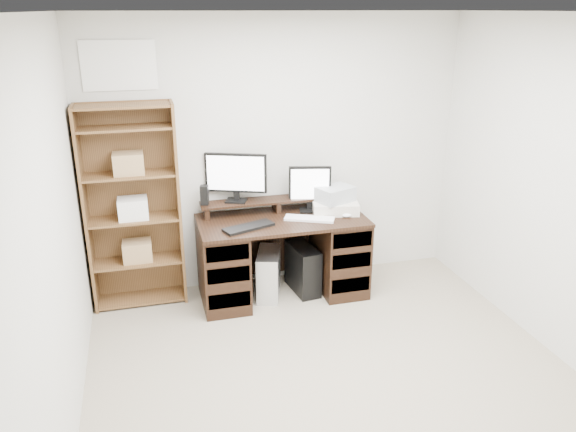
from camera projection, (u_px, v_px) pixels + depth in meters
name	position (u px, v px, depth m)	size (l,w,h in m)	color
room	(356.00, 233.00, 3.37)	(3.54, 4.04, 2.54)	gray
desk	(282.00, 255.00, 5.15)	(1.50, 0.70, 0.75)	black
riser_shelf	(276.00, 201.00, 5.18)	(1.40, 0.22, 0.12)	black
monitor_wide	(236.00, 175.00, 5.02)	(0.53, 0.24, 0.44)	black
monitor_small	(310.00, 187.00, 5.14)	(0.38, 0.18, 0.42)	black
speaker	(204.00, 195.00, 4.99)	(0.07, 0.07, 0.18)	black
keyboard_black	(249.00, 227.00, 4.79)	(0.45, 0.15, 0.02)	black
keyboard_white	(309.00, 219.00, 4.99)	(0.44, 0.13, 0.02)	white
mouse	(347.00, 215.00, 5.05)	(0.09, 0.06, 0.04)	silver
printer	(335.00, 207.00, 5.17)	(0.41, 0.31, 0.10)	beige
basket	(335.00, 194.00, 5.13)	(0.32, 0.23, 0.14)	#9FA6AA
tower_silver	(269.00, 274.00, 5.18)	(0.19, 0.44, 0.44)	silver
tower_black	(303.00, 269.00, 5.27)	(0.24, 0.47, 0.45)	black
bookshelf	(133.00, 205.00, 4.85)	(0.80, 0.30, 1.80)	brown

